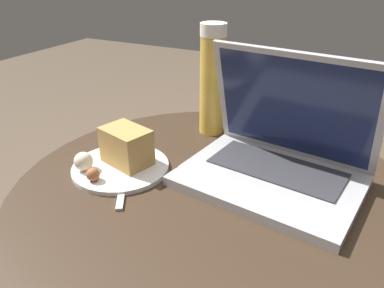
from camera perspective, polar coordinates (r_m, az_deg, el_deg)
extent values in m
cylinder|color=#9E9EA3|center=(0.86, 3.01, -21.09)|extent=(0.07, 0.07, 0.48)
cylinder|color=#38281C|center=(0.70, 3.50, -7.14)|extent=(0.74, 0.74, 0.02)
cube|color=white|center=(0.75, -10.43, -3.63)|extent=(0.17, 0.14, 0.00)
cube|color=#B2B2B7|center=(0.71, 11.58, -5.44)|extent=(0.34, 0.27, 0.02)
cube|color=#333338|center=(0.73, 12.76, -3.54)|extent=(0.26, 0.14, 0.00)
cube|color=#B2B2B7|center=(0.72, 15.15, 5.48)|extent=(0.32, 0.11, 0.22)
cube|color=#19234C|center=(0.72, 15.06, 5.36)|extent=(0.30, 0.09, 0.20)
cylinder|color=gold|center=(0.86, 3.08, 8.76)|extent=(0.06, 0.06, 0.22)
cylinder|color=white|center=(0.83, 3.30, 17.03)|extent=(0.06, 0.06, 0.03)
cylinder|color=white|center=(0.75, -10.80, -3.50)|extent=(0.19, 0.19, 0.01)
cube|color=tan|center=(0.74, -9.96, -0.32)|extent=(0.11, 0.09, 0.07)
sphere|color=#9E5B38|center=(0.71, -14.86, -4.51)|extent=(0.02, 0.02, 0.02)
sphere|color=beige|center=(0.74, -16.21, -2.55)|extent=(0.04, 0.04, 0.04)
cube|color=silver|center=(0.69, -10.60, -6.89)|extent=(0.07, 0.11, 0.00)
cube|color=silver|center=(0.76, -10.04, -3.37)|extent=(0.05, 0.06, 0.00)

